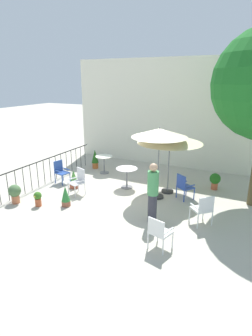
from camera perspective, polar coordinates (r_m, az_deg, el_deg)
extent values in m
plane|color=#B5AE9D|center=(9.95, -0.28, -5.85)|extent=(60.00, 60.00, 0.00)
cube|color=silver|center=(13.30, 8.47, 11.05)|extent=(9.33, 0.30, 4.93)
cube|color=black|center=(11.46, -15.56, 2.00)|extent=(0.03, 5.28, 0.03)
cylinder|color=black|center=(10.23, -23.15, -3.68)|extent=(0.02, 0.02, 1.00)
cylinder|color=black|center=(10.44, -21.71, -3.07)|extent=(0.02, 0.02, 1.00)
cylinder|color=black|center=(10.66, -20.33, -2.49)|extent=(0.02, 0.02, 1.00)
cylinder|color=black|center=(10.88, -19.00, -1.93)|extent=(0.02, 0.02, 1.00)
cylinder|color=black|center=(11.12, -17.74, -1.39)|extent=(0.02, 0.02, 1.00)
cylinder|color=black|center=(11.35, -16.52, -0.87)|extent=(0.02, 0.02, 1.00)
cylinder|color=black|center=(11.60, -15.36, -0.37)|extent=(0.02, 0.02, 1.00)
cylinder|color=black|center=(11.85, -14.24, 0.10)|extent=(0.02, 0.02, 1.00)
cylinder|color=black|center=(12.10, -13.17, 0.56)|extent=(0.02, 0.02, 1.00)
cylinder|color=black|center=(12.36, -12.14, 1.00)|extent=(0.02, 0.02, 1.00)
cylinder|color=black|center=(12.62, -11.16, 1.42)|extent=(0.02, 0.02, 1.00)
cylinder|color=black|center=(12.89, -10.22, 1.82)|extent=(0.02, 0.02, 1.00)
cylinder|color=black|center=(13.16, -9.31, 2.20)|extent=(0.02, 0.02, 1.00)
cylinder|color=black|center=(13.44, -8.45, 2.57)|extent=(0.02, 0.02, 1.00)
sphere|color=#236921|center=(9.97, 23.64, 16.60)|extent=(1.84, 1.84, 1.84)
cylinder|color=#2D2D2D|center=(9.90, 6.44, -5.86)|extent=(0.44, 0.44, 0.08)
cylinder|color=slate|center=(9.48, 6.69, 0.74)|extent=(0.04, 0.04, 2.46)
cone|color=beige|center=(9.22, 6.94, 7.21)|extent=(1.88, 1.88, 0.28)
sphere|color=slate|center=(9.19, 6.98, 8.27)|extent=(0.06, 0.06, 0.06)
cylinder|color=#2D2D2D|center=(10.41, 8.52, -4.72)|extent=(0.44, 0.44, 0.08)
cylinder|color=slate|center=(10.05, 8.80, 0.91)|extent=(0.04, 0.04, 2.21)
cone|color=beige|center=(9.82, 9.05, 6.13)|extent=(2.29, 2.29, 0.35)
sphere|color=slate|center=(9.78, 9.11, 7.29)|extent=(0.06, 0.06, 0.06)
cylinder|color=white|center=(12.18, -4.55, 2.41)|extent=(0.75, 0.75, 0.02)
cylinder|color=slate|center=(12.29, -4.51, 0.65)|extent=(0.06, 0.06, 0.75)
cylinder|color=slate|center=(12.40, -4.47, -0.95)|extent=(0.41, 0.41, 0.03)
cylinder|color=white|center=(10.48, 0.17, -0.12)|extent=(0.81, 0.81, 0.02)
cylinder|color=slate|center=(10.60, 0.17, -2.13)|extent=(0.06, 0.06, 0.75)
cylinder|color=slate|center=(10.73, 0.17, -3.94)|extent=(0.45, 0.45, 0.03)
cube|color=silver|center=(10.11, -10.19, -3.05)|extent=(0.60, 0.60, 0.04)
cube|color=silver|center=(10.13, -9.28, -1.36)|extent=(0.43, 0.19, 0.49)
cube|color=silver|center=(10.24, -10.89, -2.11)|extent=(0.18, 0.40, 0.03)
cube|color=silver|center=(9.90, -9.54, -2.74)|extent=(0.18, 0.40, 0.03)
cylinder|color=silver|center=(10.27, -11.78, -4.21)|extent=(0.04, 0.04, 0.42)
cylinder|color=silver|center=(9.92, -10.45, -4.92)|extent=(0.04, 0.04, 0.42)
cylinder|color=silver|center=(10.47, -9.80, -3.64)|extent=(0.04, 0.04, 0.42)
cylinder|color=silver|center=(10.14, -8.43, -4.31)|extent=(0.04, 0.04, 0.42)
cube|color=#2C4D9B|center=(11.32, -13.00, -0.98)|extent=(0.56, 0.52, 0.04)
cube|color=#2C4D9B|center=(11.41, -13.78, 0.40)|extent=(0.13, 0.41, 0.45)
cube|color=#2C4D9B|center=(11.17, -13.82, -0.65)|extent=(0.43, 0.13, 0.03)
cube|color=#2C4D9B|center=(11.40, -12.28, -0.16)|extent=(0.43, 0.13, 0.03)
cylinder|color=#2C4D9B|center=(11.11, -12.99, -2.58)|extent=(0.04, 0.04, 0.42)
cylinder|color=#2C4D9B|center=(11.34, -11.44, -2.05)|extent=(0.04, 0.04, 0.42)
cylinder|color=#2C4D9B|center=(11.45, -14.39, -2.08)|extent=(0.04, 0.04, 0.42)
cylinder|color=#2C4D9B|center=(11.67, -12.85, -1.57)|extent=(0.04, 0.04, 0.42)
cube|color=#24429E|center=(9.83, 12.18, -3.89)|extent=(0.65, 0.65, 0.04)
cube|color=#24429E|center=(9.61, 11.28, -2.74)|extent=(0.38, 0.29, 0.46)
cube|color=#24429E|center=(9.64, 13.01, -3.62)|extent=(0.28, 0.37, 0.03)
cube|color=#24429E|center=(9.94, 11.46, -2.86)|extent=(0.28, 0.37, 0.03)
cylinder|color=#24429E|center=(9.90, 13.85, -5.25)|extent=(0.04, 0.04, 0.41)
cylinder|color=#24429E|center=(10.20, 12.29, -4.45)|extent=(0.04, 0.04, 0.41)
cylinder|color=#24429E|center=(9.64, 11.88, -5.76)|extent=(0.04, 0.04, 0.41)
cylinder|color=#24429E|center=(9.94, 10.35, -4.92)|extent=(0.04, 0.04, 0.41)
cube|color=white|center=(8.28, 15.24, -8.17)|extent=(0.69, 0.69, 0.04)
cube|color=white|center=(8.02, 16.23, -7.25)|extent=(0.37, 0.36, 0.44)
cube|color=white|center=(8.35, 16.64, -7.16)|extent=(0.33, 0.34, 0.03)
cube|color=white|center=(8.11, 13.94, -7.68)|extent=(0.33, 0.34, 0.03)
cylinder|color=white|center=(8.67, 15.61, -8.74)|extent=(0.04, 0.04, 0.44)
cylinder|color=white|center=(8.44, 12.95, -9.29)|extent=(0.04, 0.04, 0.44)
cylinder|color=white|center=(8.35, 17.29, -9.98)|extent=(0.04, 0.04, 0.44)
cylinder|color=white|center=(8.11, 14.57, -10.60)|extent=(0.04, 0.04, 0.44)
cube|color=white|center=(6.97, 7.14, -12.97)|extent=(0.58, 0.56, 0.04)
cube|color=white|center=(6.72, 6.20, -12.04)|extent=(0.45, 0.16, 0.40)
cube|color=white|center=(6.81, 8.74, -12.69)|extent=(0.14, 0.40, 0.03)
cube|color=white|center=(7.02, 5.68, -11.55)|extent=(0.14, 0.40, 0.03)
cylinder|color=white|center=(7.14, 9.56, -14.48)|extent=(0.04, 0.04, 0.43)
cylinder|color=white|center=(7.35, 6.55, -13.34)|extent=(0.04, 0.04, 0.43)
cylinder|color=white|center=(6.85, 7.63, -15.93)|extent=(0.04, 0.04, 0.43)
cylinder|color=white|center=(7.06, 4.55, -14.67)|extent=(0.04, 0.04, 0.43)
cylinder|color=brown|center=(9.42, -12.23, -7.13)|extent=(0.29, 0.29, 0.18)
cylinder|color=#382819|center=(9.39, -12.26, -6.70)|extent=(0.25, 0.25, 0.02)
cone|color=#2E7F37|center=(9.28, -12.37, -5.18)|extent=(0.29, 0.29, 0.52)
cylinder|color=#AE5B2A|center=(13.06, -6.34, 0.55)|extent=(0.27, 0.27, 0.28)
cylinder|color=#382819|center=(13.02, -6.36, 1.09)|extent=(0.24, 0.24, 0.02)
cone|color=#235B1A|center=(12.93, -6.41, 2.47)|extent=(0.32, 0.32, 0.63)
cylinder|color=#C05935|center=(9.63, -17.62, -6.75)|extent=(0.20, 0.20, 0.26)
cylinder|color=#382819|center=(9.59, -17.69, -6.11)|extent=(0.18, 0.18, 0.02)
sphere|color=#356C1F|center=(9.54, -17.75, -5.45)|extent=(0.26, 0.26, 0.26)
sphere|color=gold|center=(9.54, -17.26, -5.34)|extent=(0.07, 0.07, 0.07)
sphere|color=gold|center=(9.45, -17.60, -5.52)|extent=(0.07, 0.07, 0.07)
sphere|color=gold|center=(9.47, -18.22, -5.59)|extent=(0.07, 0.07, 0.07)
sphere|color=gold|center=(9.59, -17.87, -4.99)|extent=(0.07, 0.07, 0.07)
cylinder|color=#B95B37|center=(11.06, 17.74, -3.56)|extent=(0.24, 0.24, 0.25)
cylinder|color=#382819|center=(11.02, 17.80, -3.00)|extent=(0.21, 0.21, 0.02)
sphere|color=#1F611A|center=(10.96, 17.89, -2.10)|extent=(0.41, 0.41, 0.41)
cylinder|color=#C06C48|center=(10.11, -21.77, -5.99)|extent=(0.26, 0.26, 0.27)
cylinder|color=#382819|center=(10.07, -21.85, -5.35)|extent=(0.23, 0.23, 0.02)
sphere|color=#4B6D42|center=(10.00, -21.97, -4.36)|extent=(0.41, 0.41, 0.41)
cylinder|color=brown|center=(10.86, -10.62, -3.59)|extent=(0.35, 0.35, 0.18)
cylinder|color=#382819|center=(10.83, -10.64, -3.20)|extent=(0.31, 0.31, 0.02)
cone|color=#4A8F3C|center=(10.74, -10.73, -1.80)|extent=(0.32, 0.32, 0.54)
cylinder|color=#33333D|center=(8.13, 5.42, -8.27)|extent=(0.26, 0.26, 0.87)
cylinder|color=#479556|center=(7.81, 5.59, -3.12)|extent=(0.44, 0.44, 0.69)
sphere|color=tan|center=(7.66, 5.69, 0.12)|extent=(0.24, 0.24, 0.24)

